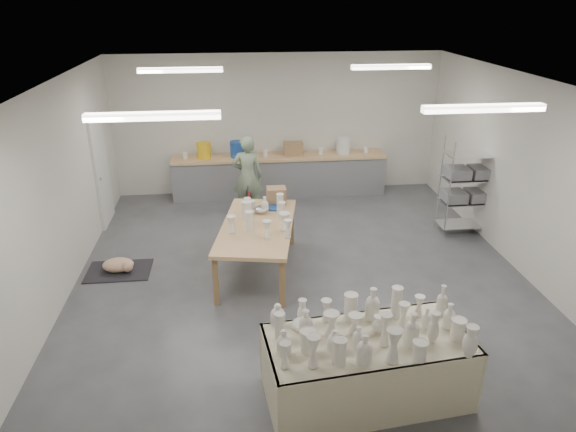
{
  "coord_description": "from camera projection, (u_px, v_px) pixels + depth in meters",
  "views": [
    {
      "loc": [
        -0.99,
        -6.92,
        4.11
      ],
      "look_at": [
        -0.21,
        0.07,
        1.05
      ],
      "focal_mm": 32.0,
      "sensor_mm": 36.0,
      "label": 1
    }
  ],
  "objects": [
    {
      "name": "room",
      "position": [
        295.0,
        151.0,
        7.3
      ],
      "size": [
        8.0,
        8.02,
        3.0
      ],
      "color": "#424449",
      "rests_on": "ground"
    },
    {
      "name": "back_counter",
      "position": [
        279.0,
        174.0,
        11.21
      ],
      "size": [
        4.6,
        0.6,
        1.24
      ],
      "color": "tan",
      "rests_on": "ground"
    },
    {
      "name": "wire_shelf",
      "position": [
        467.0,
        185.0,
        9.28
      ],
      "size": [
        0.88,
        0.48,
        1.8
      ],
      "color": "silver",
      "rests_on": "ground"
    },
    {
      "name": "drying_table",
      "position": [
        366.0,
        364.0,
        5.55
      ],
      "size": [
        2.27,
        1.25,
        1.14
      ],
      "rotation": [
        0.0,
        0.0,
        0.1
      ],
      "color": "olive",
      "rests_on": "ground"
    },
    {
      "name": "work_table",
      "position": [
        261.0,
        222.0,
        8.06
      ],
      "size": [
        1.45,
        2.32,
        1.13
      ],
      "rotation": [
        0.0,
        0.0,
        -0.18
      ],
      "color": "tan",
      "rests_on": "ground"
    },
    {
      "name": "rug",
      "position": [
        119.0,
        271.0,
        8.25
      ],
      "size": [
        1.0,
        0.7,
        0.02
      ],
      "primitive_type": "cube",
      "color": "black",
      "rests_on": "ground"
    },
    {
      "name": "cat",
      "position": [
        119.0,
        265.0,
        8.19
      ],
      "size": [
        0.52,
        0.39,
        0.21
      ],
      "rotation": [
        0.0,
        0.0,
        0.09
      ],
      "color": "white",
      "rests_on": "rug"
    },
    {
      "name": "potter",
      "position": [
        248.0,
        176.0,
        10.06
      ],
      "size": [
        0.63,
        0.45,
        1.63
      ],
      "primitive_type": "imported",
      "rotation": [
        0.0,
        0.0,
        3.03
      ],
      "color": "gray",
      "rests_on": "ground"
    },
    {
      "name": "red_stool",
      "position": [
        248.0,
        197.0,
        10.52
      ],
      "size": [
        0.34,
        0.34,
        0.31
      ],
      "rotation": [
        0.0,
        0.0,
        0.03
      ],
      "color": "red",
      "rests_on": "ground"
    }
  ]
}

